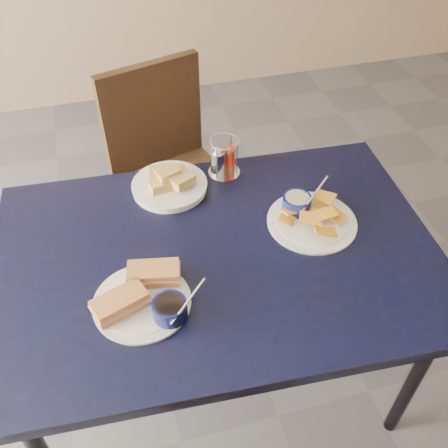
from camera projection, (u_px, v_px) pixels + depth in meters
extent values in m
plane|color=#4C4C51|center=(180.00, 443.00, 1.80)|extent=(6.00, 6.00, 0.00)
cube|color=black|center=(218.00, 257.00, 1.47)|extent=(1.35, 0.94, 0.04)
cylinder|color=black|center=(415.00, 378.00, 1.60)|extent=(0.04, 0.04, 0.71)
cylinder|color=black|center=(50.00, 287.00, 1.86)|extent=(0.04, 0.04, 0.71)
cylinder|color=black|center=(327.00, 231.00, 2.08)|extent=(0.04, 0.04, 0.71)
cube|color=black|center=(177.00, 186.00, 2.14)|extent=(0.54, 0.52, 0.04)
cylinder|color=black|center=(148.00, 259.00, 2.15)|extent=(0.04, 0.04, 0.43)
cylinder|color=black|center=(227.00, 243.00, 2.22)|extent=(0.04, 0.04, 0.43)
cylinder|color=black|center=(137.00, 209.00, 2.38)|extent=(0.04, 0.04, 0.43)
cylinder|color=black|center=(209.00, 196.00, 2.45)|extent=(0.04, 0.04, 0.43)
cube|color=black|center=(164.00, 113.00, 2.09)|extent=(0.43, 0.16, 0.46)
cylinder|color=white|center=(142.00, 302.00, 1.32)|extent=(0.26, 0.26, 0.01)
cylinder|color=white|center=(142.00, 301.00, 1.32)|extent=(0.21, 0.21, 0.00)
cube|color=#CC8949|center=(120.00, 303.00, 1.28)|extent=(0.16, 0.11, 0.04)
cube|color=tan|center=(120.00, 304.00, 1.29)|extent=(0.16, 0.12, 0.01)
cube|color=#CC8949|center=(154.00, 273.00, 1.36)|extent=(0.15, 0.10, 0.04)
cube|color=tan|center=(154.00, 274.00, 1.36)|extent=(0.16, 0.10, 0.01)
cylinder|color=#090D33|center=(170.00, 309.00, 1.27)|extent=(0.09, 0.09, 0.05)
cylinder|color=black|center=(169.00, 305.00, 1.26)|extent=(0.08, 0.08, 0.01)
cylinder|color=silver|center=(188.00, 301.00, 1.23)|extent=(0.11, 0.07, 0.08)
cylinder|color=white|center=(312.00, 222.00, 1.54)|extent=(0.28, 0.28, 0.01)
cylinder|color=white|center=(312.00, 220.00, 1.54)|extent=(0.23, 0.23, 0.00)
cube|color=gold|center=(288.00, 219.00, 1.54)|extent=(0.08, 0.08, 0.02)
cube|color=gold|center=(335.00, 218.00, 1.53)|extent=(0.07, 0.08, 0.03)
cube|color=gold|center=(292.00, 212.00, 1.55)|extent=(0.07, 0.06, 0.02)
cube|color=gold|center=(319.00, 212.00, 1.54)|extent=(0.08, 0.08, 0.02)
cube|color=gold|center=(325.00, 233.00, 1.47)|extent=(0.07, 0.06, 0.03)
cube|color=gold|center=(324.00, 199.00, 1.57)|extent=(0.07, 0.08, 0.03)
cube|color=gold|center=(310.00, 219.00, 1.50)|extent=(0.08, 0.07, 0.02)
cube|color=gold|center=(325.00, 215.00, 1.51)|extent=(0.07, 0.05, 0.01)
cylinder|color=#090D33|center=(297.00, 203.00, 1.56)|extent=(0.09, 0.09, 0.05)
cylinder|color=#C1B892|center=(297.00, 199.00, 1.54)|extent=(0.08, 0.08, 0.01)
cylinder|color=silver|center=(314.00, 194.00, 1.52)|extent=(0.11, 0.07, 0.08)
cylinder|color=white|center=(170.00, 187.00, 1.65)|extent=(0.25, 0.25, 0.02)
cylinder|color=white|center=(169.00, 184.00, 1.65)|extent=(0.20, 0.20, 0.00)
cube|color=tan|center=(161.00, 185.00, 1.61)|extent=(0.08, 0.06, 0.03)
cube|color=tan|center=(173.00, 172.00, 1.65)|extent=(0.09, 0.07, 0.03)
cube|color=tan|center=(183.00, 181.00, 1.61)|extent=(0.09, 0.08, 0.03)
cube|color=tan|center=(161.00, 173.00, 1.63)|extent=(0.08, 0.06, 0.03)
cube|color=tan|center=(168.00, 174.00, 1.62)|extent=(0.09, 0.07, 0.03)
cylinder|color=silver|center=(224.00, 172.00, 1.72)|extent=(0.11, 0.11, 0.01)
cylinder|color=silver|center=(231.00, 149.00, 1.70)|extent=(0.01, 0.00, 0.13)
cylinder|color=silver|center=(212.00, 152.00, 1.69)|extent=(0.01, 0.00, 0.13)
cylinder|color=silver|center=(217.00, 164.00, 1.64)|extent=(0.01, 0.00, 0.13)
cylinder|color=silver|center=(237.00, 161.00, 1.66)|extent=(0.01, 0.00, 0.13)
torus|color=silver|center=(224.00, 141.00, 1.63)|extent=(0.10, 0.10, 0.00)
cylinder|color=silver|center=(218.00, 163.00, 1.68)|extent=(0.05, 0.05, 0.08)
cone|color=silver|center=(218.00, 150.00, 1.65)|extent=(0.04, 0.04, 0.02)
cylinder|color=brown|center=(230.00, 160.00, 1.70)|extent=(0.03, 0.03, 0.08)
cylinder|color=#AB1609|center=(230.00, 160.00, 1.70)|extent=(0.03, 0.03, 0.03)
cylinder|color=#AB1609|center=(230.00, 147.00, 1.66)|extent=(0.02, 0.02, 0.02)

